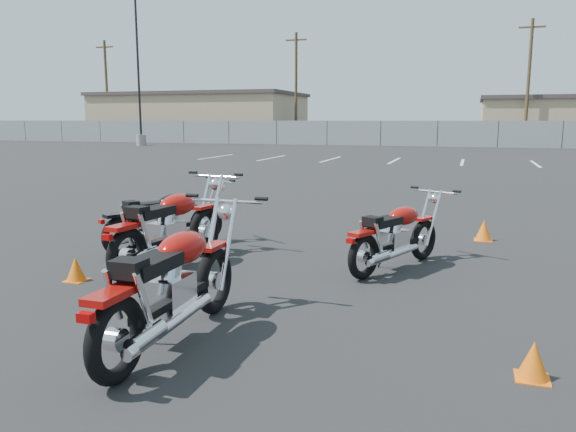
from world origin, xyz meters
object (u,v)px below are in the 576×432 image
(motorcycle_front_red, at_px, (170,228))
(motorcycle_rear_red, at_px, (173,285))
(motorcycle_third_red, at_px, (396,235))
(motorcycle_second_black, at_px, (165,219))

(motorcycle_front_red, height_order, motorcycle_rear_red, motorcycle_front_red)
(motorcycle_front_red, relative_size, motorcycle_third_red, 1.23)
(motorcycle_third_red, xyz_separation_m, motorcycle_rear_red, (-1.46, -2.99, 0.08))
(motorcycle_front_red, xyz_separation_m, motorcycle_second_black, (-0.58, 0.88, -0.07))
(motorcycle_third_red, bearing_deg, motorcycle_rear_red, -116.06)
(motorcycle_front_red, relative_size, motorcycle_rear_red, 1.01)
(motorcycle_front_red, bearing_deg, motorcycle_third_red, 16.47)
(motorcycle_second_black, bearing_deg, motorcycle_front_red, -56.77)
(motorcycle_front_red, relative_size, motorcycle_second_black, 1.22)
(motorcycle_second_black, bearing_deg, motorcycle_third_red, -1.22)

